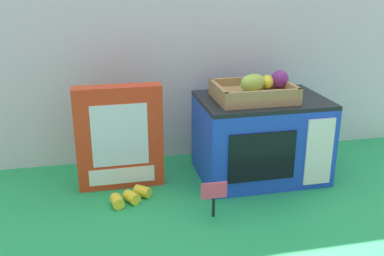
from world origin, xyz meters
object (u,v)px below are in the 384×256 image
at_px(food_groups_crate, 256,90).
at_px(price_sign, 214,194).
at_px(toy_microwave, 260,137).
at_px(loose_toy_banana, 131,197).
at_px(cookie_set_box, 120,138).

distance_m(food_groups_crate, price_sign, 0.36).
bearing_deg(price_sign, toy_microwave, 46.49).
bearing_deg(food_groups_crate, loose_toy_banana, -167.22).
xyz_separation_m(food_groups_crate, price_sign, (-0.19, -0.22, -0.21)).
height_order(cookie_set_box, price_sign, cookie_set_box).
distance_m(toy_microwave, food_groups_crate, 0.16).
distance_m(cookie_set_box, price_sign, 0.34).
bearing_deg(price_sign, cookie_set_box, 133.26).
relative_size(cookie_set_box, loose_toy_banana, 2.53).
distance_m(toy_microwave, loose_toy_banana, 0.44).
bearing_deg(toy_microwave, price_sign, -133.51).
bearing_deg(loose_toy_banana, food_groups_crate, 12.78).
bearing_deg(food_groups_crate, toy_microwave, 6.94).
bearing_deg(food_groups_crate, cookie_set_box, 177.15).
xyz_separation_m(cookie_set_box, price_sign, (0.22, -0.24, -0.09)).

